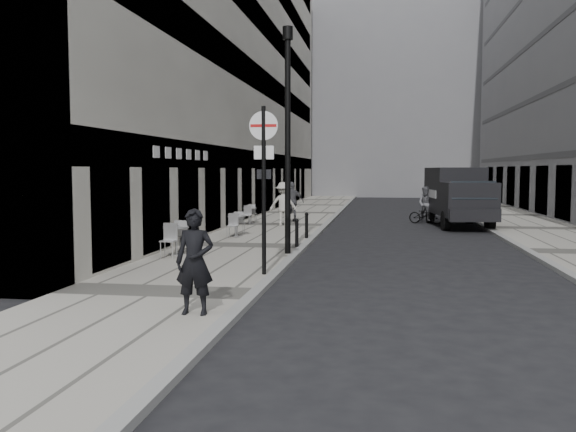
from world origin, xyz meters
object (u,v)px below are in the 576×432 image
at_px(sign_post, 264,167).
at_px(cyclist, 426,209).
at_px(lamppost, 288,129).
at_px(panel_van, 458,193).
at_px(walking_man, 195,262).

relative_size(sign_post, cyclist, 2.21).
xyz_separation_m(lamppost, cyclist, (4.79, 12.01, -3.07)).
bearing_deg(sign_post, cyclist, 73.55).
xyz_separation_m(sign_post, cyclist, (4.79, 15.63, -1.94)).
bearing_deg(cyclist, panel_van, -17.29).
height_order(sign_post, cyclist, sign_post).
bearing_deg(walking_man, cyclist, 74.31).
distance_m(panel_van, cyclist, 1.91).
relative_size(sign_post, lamppost, 0.60).
xyz_separation_m(walking_man, panel_van, (6.51, 18.60, 0.48)).
relative_size(panel_van, cyclist, 3.30).
bearing_deg(sign_post, lamppost, 90.60).
xyz_separation_m(walking_man, lamppost, (0.39, 7.71, 2.74)).
bearing_deg(sign_post, panel_van, 67.75).
bearing_deg(panel_van, cyclist, 133.66).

